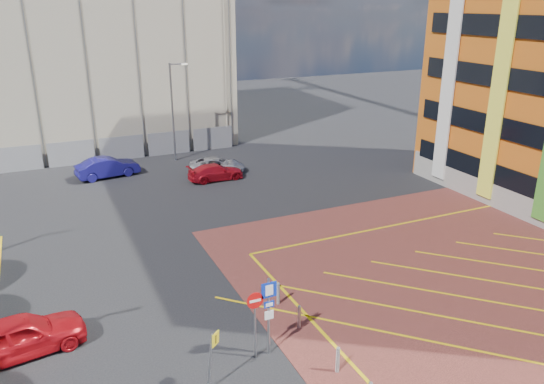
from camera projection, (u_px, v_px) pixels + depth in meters
ground at (268, 373)px, 19.03m from camera, size 140.00×140.00×0.00m
forecourt at (544, 290)px, 24.48m from camera, size 26.00×26.00×0.02m
lamp_back at (173, 108)px, 43.12m from camera, size 1.53×0.16×8.00m
sign_cluster at (264, 310)px, 19.33m from camera, size 1.17×0.12×3.20m
warning_sign at (212, 354)px, 17.76m from camera, size 0.57×0.38×2.25m
bollard_row at (348, 372)px, 18.34m from camera, size 0.14×11.14×0.90m
construction_building at (93, 19)px, 49.56m from camera, size 21.20×19.20×22.00m
construction_fence at (134, 147)px, 44.77m from camera, size 21.60×0.06×2.00m
car_red_left at (21, 336)px, 19.80m from camera, size 4.89×2.58×1.59m
car_blue_back at (108, 167)px, 40.03m from camera, size 4.84×2.30×1.53m
car_red_back at (216, 172)px, 39.43m from camera, size 4.18×1.74×1.21m
car_silver_back at (217, 165)px, 41.09m from camera, size 4.71×3.19×1.20m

